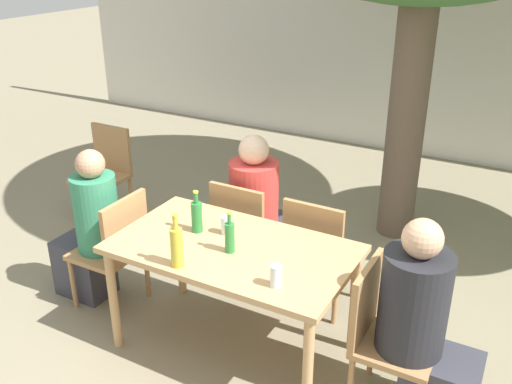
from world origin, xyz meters
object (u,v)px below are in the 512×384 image
Objects in this scene: green_bottle_2 at (230,237)px; oil_cruet_0 at (177,246)px; person_seated_2 at (259,212)px; drinking_glass_1 at (276,276)px; patio_chair_1 at (383,330)px; patio_chair_3 at (318,249)px; patio_chair_0 at (116,246)px; person_seated_0 at (91,234)px; person_seated_1 at (425,334)px; dining_table_front at (233,258)px; patio_chair_2 at (244,229)px; drinking_glass_0 at (226,225)px; patio_chair_4 at (106,168)px; green_bottle_1 at (197,216)px.

oil_cruet_0 is at bearing -122.61° from green_bottle_2.
person_seated_2 is 9.35× the size of drinking_glass_1.
drinking_glass_1 reaches higher than patio_chair_1.
patio_chair_3 is at bearing 45.88° from patio_chair_1.
green_bottle_2 is (1.00, -0.06, 0.37)m from patio_chair_0.
person_seated_1 reaches higher than person_seated_0.
green_bottle_2 reaches higher than patio_chair_0.
patio_chair_2 is at bearing 114.41° from dining_table_front.
patio_chair_0 is at bearing 176.37° from green_bottle_2.
drinking_glass_0 is 0.67m from drinking_glass_1.
patio_chair_2 is 2.68× the size of oil_cruet_0.
oil_cruet_0 is at bearing -171.66° from drinking_glass_1.
person_seated_0 reaches higher than drinking_glass_1.
drinking_glass_0 is (-0.14, 0.18, -0.04)m from green_bottle_2.
person_seated_2 reaches higher than person_seated_0.
patio_chair_4 is 0.74× the size of person_seated_2.
patio_chair_0 is 1.97m from patio_chair_1.
drinking_glass_1 reaches higher than patio_chair_0.
person_seated_1 is (1.51, -0.66, 0.05)m from patio_chair_2.
green_bottle_2 is at bearing -52.64° from drinking_glass_0.
patio_chair_2 is 0.74× the size of person_seated_2.
green_bottle_1 is at bearing 156.60° from drinking_glass_1.
green_bottle_1 is at bearing -30.27° from patio_chair_4.
person_seated_0 is at bearing 44.12° from person_seated_2.
patio_chair_2 is at bearing 125.79° from person_seated_0.
patio_chair_4 is 0.74× the size of person_seated_0.
drinking_glass_1 is at bearing -25.46° from green_bottle_2.
green_bottle_2 is (2.10, -1.16, 0.37)m from patio_chair_4.
green_bottle_1 is at bearing 87.43° from patio_chair_1.
person_seated_0 is 3.61× the size of oil_cruet_0.
patio_chair_2 is at bearing 108.38° from drinking_glass_0.
patio_chair_3 is at bearing -10.29° from patio_chair_4.
person_seated_0 is at bearing -90.00° from patio_chair_0.
patio_chair_3 is (0.60, 0.00, 0.00)m from patio_chair_2.
patio_chair_1 is 0.72× the size of person_seated_1.
patio_chair_3 and drinking_glass_0 have the same top height.
patio_chair_4 is 2.88m from drinking_glass_1.
patio_chair_2 and drinking_glass_0 have the same top height.
oil_cruet_0 is 0.61m from drinking_glass_1.
green_bottle_2 reaches higher than drinking_glass_0.
person_seated_2 is (0.68, 0.89, 0.04)m from patio_chair_0.
drinking_glass_0 is at bearing 96.24° from person_seated_0.
person_seated_1 is at bearing -2.18° from green_bottle_1.
oil_cruet_0 reaches higher than green_bottle_2.
oil_cruet_0 reaches higher than green_bottle_1.
patio_chair_4 is 2.43m from oil_cruet_0.
person_seated_1 is at bearing 149.48° from person_seated_2.
green_bottle_2 reaches higher than patio_chair_2.
person_seated_1 is at bearing 90.00° from patio_chair_0.
dining_table_front is 1.67× the size of patio_chair_2.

